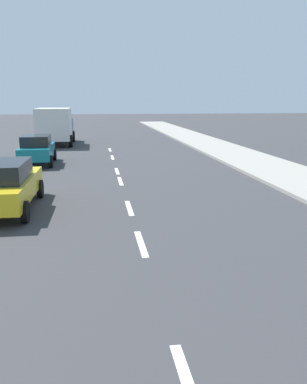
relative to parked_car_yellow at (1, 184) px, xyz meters
name	(u,v)px	position (x,y,z in m)	size (l,w,h in m)	color
ground_plane	(117,171)	(3.97, 6.46, -0.84)	(160.00, 160.00, 0.00)	#38383A
sidewalk_strip	(251,160)	(11.68, 8.46, -0.77)	(3.60, 80.00, 0.14)	#9E998E
lane_stripe_2	(141,243)	(3.97, -3.61, -0.84)	(0.16, 1.80, 0.01)	white
lane_stripe_3	(129,208)	(3.97, -0.33, -0.84)	(0.16, 1.80, 0.01)	white
lane_stripe_4	(120,181)	(3.97, 4.05, -0.84)	(0.16, 1.80, 0.01)	white
lane_stripe_5	(117,171)	(3.97, 6.51, -0.84)	(0.16, 1.80, 0.01)	white
lane_stripe_6	(112,157)	(3.97, 11.27, -0.84)	(0.16, 1.80, 0.01)	white
lane_stripe_7	(110,150)	(3.97, 15.05, -0.84)	(0.16, 1.80, 0.01)	white
parked_car_yellow	(1,184)	(0.00, 0.00, 0.00)	(2.09, 4.46, 1.57)	gold
parked_car_teal	(37,149)	(-0.15, 9.27, -0.01)	(1.84, 3.85, 1.57)	#14727A
delivery_truck	(55,125)	(-0.03, 18.94, 0.66)	(2.69, 6.25, 2.80)	#23478C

